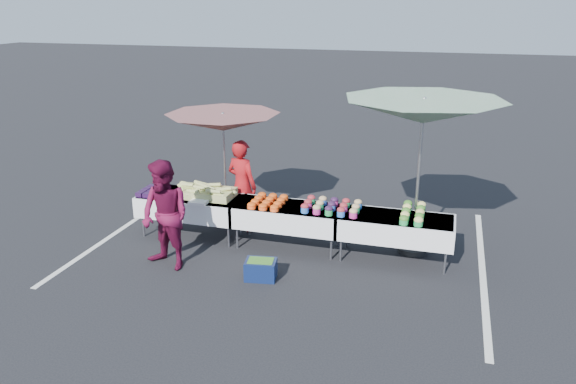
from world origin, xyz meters
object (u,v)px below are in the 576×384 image
(storage_bin, at_px, (261,269))
(umbrella_right, at_px, (423,112))
(table_left, at_px, (191,205))
(umbrella_left, at_px, (223,123))
(customer, at_px, (165,216))
(table_center, at_px, (288,215))
(table_right, at_px, (395,227))
(vendor, at_px, (242,185))

(storage_bin, bearing_deg, umbrella_right, 28.33)
(table_left, height_order, storage_bin, table_left)
(umbrella_left, bearing_deg, customer, -94.96)
(umbrella_right, bearing_deg, table_center, -169.13)
(table_right, height_order, customer, customer)
(table_right, bearing_deg, storage_bin, -146.50)
(vendor, bearing_deg, customer, 91.40)
(table_right, height_order, umbrella_right, umbrella_right)
(table_left, distance_m, storage_bin, 2.17)
(table_center, xyz_separation_m, umbrella_right, (2.08, 0.40, 1.80))
(table_left, relative_size, table_center, 1.00)
(table_left, height_order, table_right, same)
(vendor, xyz_separation_m, umbrella_right, (3.12, -0.15, 1.54))
(umbrella_right, relative_size, storage_bin, 5.78)
(table_left, relative_size, table_right, 1.00)
(umbrella_right, bearing_deg, umbrella_left, 174.48)
(vendor, relative_size, customer, 0.97)
(table_left, height_order, umbrella_right, umbrella_right)
(vendor, distance_m, storage_bin, 2.14)
(table_left, bearing_deg, vendor, 35.66)
(customer, relative_size, storage_bin, 3.39)
(customer, distance_m, umbrella_right, 4.33)
(table_center, bearing_deg, umbrella_right, 10.87)
(table_left, distance_m, table_right, 3.60)
(table_left, distance_m, table_center, 1.80)
(umbrella_left, distance_m, storage_bin, 2.99)
(table_right, distance_m, vendor, 2.90)
(customer, bearing_deg, table_right, 39.20)
(customer, bearing_deg, umbrella_left, 103.88)
(table_right, relative_size, customer, 1.06)
(customer, height_order, storage_bin, customer)
(table_left, xyz_separation_m, umbrella_left, (0.36, 0.74, 1.35))
(table_center, height_order, umbrella_left, umbrella_left)
(table_right, height_order, vendor, vendor)
(table_right, distance_m, storage_bin, 2.28)
(table_right, bearing_deg, table_left, 180.00)
(table_center, xyz_separation_m, table_right, (1.80, 0.00, 0.00))
(customer, relative_size, umbrella_right, 0.59)
(table_left, xyz_separation_m, table_right, (3.60, 0.00, 0.00))
(table_left, relative_size, storage_bin, 3.61)
(table_left, distance_m, umbrella_left, 1.58)
(vendor, relative_size, umbrella_left, 0.62)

